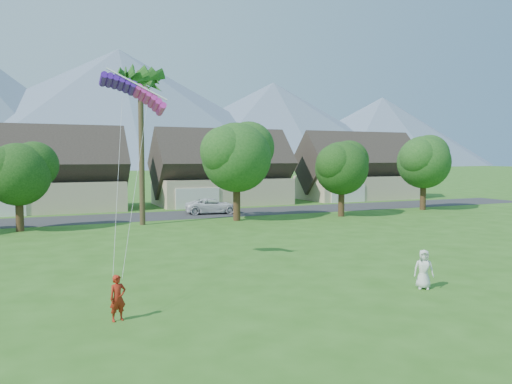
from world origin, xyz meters
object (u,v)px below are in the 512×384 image
kite_flyer (118,298)px  parked_car (213,206)px  watcher (424,269)px  parafoil_kite (135,90)px

kite_flyer → parked_car: bearing=49.7°
watcher → parafoil_kite: bearing=173.2°
kite_flyer → parked_car: 31.94m
parked_car → parafoil_kite: parafoil_kite is taller
kite_flyer → watcher: (12.27, -0.88, 0.04)m
watcher → parked_car: size_ratio=0.31×
watcher → parked_car: bearing=119.8°
watcher → parked_car: (0.81, 30.02, -0.09)m
kite_flyer → watcher: bearing=-20.2°
kite_flyer → watcher: size_ratio=0.95×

